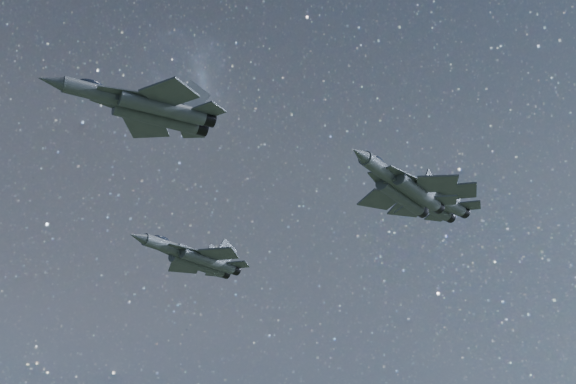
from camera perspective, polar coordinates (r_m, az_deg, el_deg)
jet_lead at (r=79.48m, az=-10.08°, el=5.99°), size 18.05×12.46×4.53m
jet_left at (r=102.29m, az=-6.68°, el=-4.65°), size 17.49×12.13×4.39m
jet_right at (r=84.90m, az=8.16°, el=0.33°), size 17.25×11.63×4.35m
jet_slot at (r=97.06m, az=9.81°, el=-0.30°), size 18.36×12.72×4.61m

